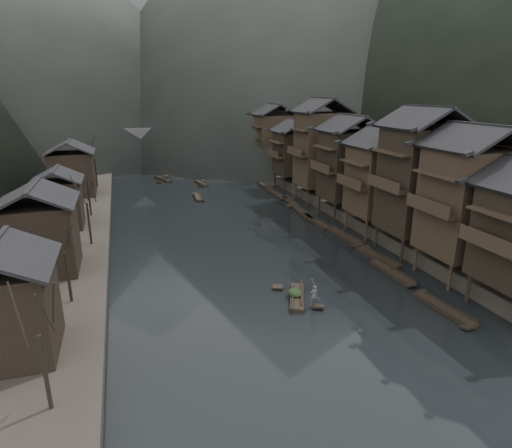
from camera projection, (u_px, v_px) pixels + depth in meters
name	position (u px, v px, depth m)	size (l,w,h in m)	color
water	(287.00, 296.00, 37.48)	(300.00, 300.00, 0.00)	black
right_bank	(379.00, 177.00, 83.60)	(40.00, 200.00, 1.80)	#2D2823
stilt_houses	(356.00, 154.00, 57.32)	(9.00, 67.60, 16.33)	black
left_houses	(54.00, 197.00, 48.21)	(8.10, 53.20, 8.73)	black
bare_trees	(86.00, 190.00, 49.44)	(3.67, 60.59, 7.35)	black
moored_sampans	(317.00, 221.00, 58.25)	(2.84, 56.50, 0.47)	black
midriver_boats	(185.00, 178.00, 85.83)	(10.64, 41.66, 0.45)	black
stone_bridge	(177.00, 143.00, 101.43)	(40.00, 6.00, 9.00)	#4C4C4F
hero_sampan	(297.00, 296.00, 36.96)	(3.02, 5.37, 0.44)	black
cargo_heap	(295.00, 289.00, 36.96)	(1.20, 1.57, 0.72)	black
boatman	(314.00, 292.00, 35.25)	(0.64, 0.42, 1.76)	#525355
bamboo_pole	(318.00, 262.00, 34.49)	(0.06, 0.06, 4.57)	#8C7A51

